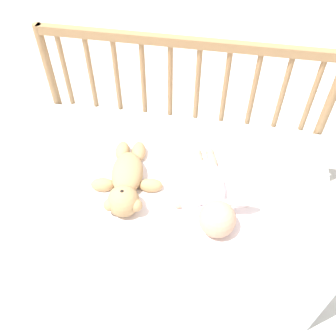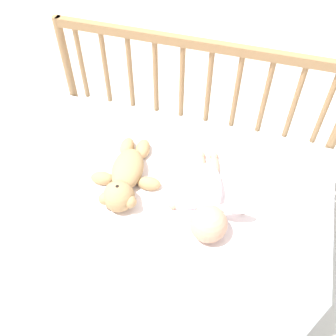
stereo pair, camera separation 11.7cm
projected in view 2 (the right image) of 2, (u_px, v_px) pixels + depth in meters
ground_plane at (169, 235)px, 1.75m from camera, size 12.00×12.00×0.00m
crib_mattress at (169, 209)px, 1.59m from camera, size 1.21×0.67×0.43m
crib_rail at (195, 92)px, 1.55m from camera, size 1.21×0.04×0.81m
blanket at (172, 186)px, 1.39m from camera, size 0.80×0.53×0.01m
teddy_bear at (125, 176)px, 1.37m from camera, size 0.27×0.37×0.11m
baby at (208, 201)px, 1.29m from camera, size 0.30×0.42×0.12m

